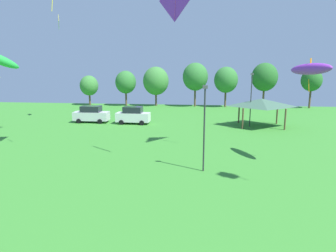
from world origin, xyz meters
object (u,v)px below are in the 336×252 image
parked_car_second_from_left (133,115)px  treeline_tree_2 (156,81)px  light_post_0 (251,97)px  treeline_tree_4 (226,80)px  kite_flying_2 (310,69)px  kite_flying_8 (59,22)px  treeline_tree_0 (89,86)px  parked_car_leftmost (91,114)px  treeline_tree_5 (265,77)px  treeline_tree_3 (195,77)px  treeline_tree_1 (126,82)px  park_pavilion (262,103)px  light_post_1 (204,124)px  treeline_tree_6 (312,80)px

parked_car_second_from_left → treeline_tree_2: treeline_tree_2 is taller
light_post_0 → treeline_tree_2: bearing=127.5°
treeline_tree_4 → kite_flying_2: bearing=-84.0°
kite_flying_8 → treeline_tree_2: 22.61m
kite_flying_2 → treeline_tree_0: kite_flying_2 is taller
parked_car_leftmost → light_post_0: 21.57m
light_post_0 → treeline_tree_5: bearing=74.7°
treeline_tree_0 → treeline_tree_3: bearing=0.5°
treeline_tree_1 → treeline_tree_2: bearing=5.3°
park_pavilion → treeline_tree_4: 19.63m
treeline_tree_4 → park_pavilion: bearing=-80.7°
treeline_tree_1 → light_post_1: bearing=-67.6°
kite_flying_8 → park_pavilion: 29.37m
parked_car_second_from_left → light_post_0: (15.41, -0.24, 2.66)m
light_post_0 → light_post_1: (-5.95, -17.71, -0.27)m
park_pavilion → treeline_tree_1: treeline_tree_1 is taller
treeline_tree_2 → treeline_tree_6: size_ratio=1.06×
light_post_0 → treeline_tree_1: treeline_tree_1 is taller
parked_car_second_from_left → treeline_tree_6: size_ratio=0.62×
parked_car_leftmost → treeline_tree_4: size_ratio=0.63×
light_post_0 → treeline_tree_4: 19.76m
kite_flying_2 → treeline_tree_4: size_ratio=0.52×
light_post_1 → treeline_tree_6: size_ratio=0.87×
treeline_tree_5 → park_pavilion: bearing=-101.7°
park_pavilion → treeline_tree_5: (3.97, 19.22, 2.66)m
light_post_1 → treeline_tree_3: treeline_tree_3 is taller
park_pavilion → light_post_0: (-1.41, -0.38, 0.74)m
kite_flying_2 → treeline_tree_4: 34.82m
parked_car_leftmost → park_pavilion: size_ratio=0.74×
parked_car_leftmost → treeline_tree_3: (13.81, 19.19, 4.61)m
kite_flying_8 → treeline_tree_5: bearing=29.3°
light_post_0 → treeline_tree_3: treeline_tree_3 is taller
treeline_tree_0 → treeline_tree_2: bearing=1.6°
light_post_0 → treeline_tree_0: 34.93m
treeline_tree_1 → light_post_0: bearing=-42.4°
kite_flying_2 → treeline_tree_0: 46.40m
treeline_tree_3 → treeline_tree_5: bearing=-0.8°
parked_car_second_from_left → park_pavilion: (16.82, 0.15, 1.92)m
park_pavilion → treeline_tree_1: bearing=140.0°
kite_flying_2 → light_post_0: size_ratio=0.58×
parked_car_second_from_left → treeline_tree_4: 24.07m
treeline_tree_0 → treeline_tree_1: (7.62, -0.17, 0.72)m
treeline_tree_2 → treeline_tree_4: bearing=-1.5°
treeline_tree_1 → treeline_tree_3: bearing=1.5°
kite_flying_8 → parked_car_leftmost: bearing=-17.5°
treeline_tree_1 → parked_car_second_from_left: bearing=-73.0°
parked_car_second_from_left → kite_flying_2: bearing=-39.8°
treeline_tree_3 → treeline_tree_1: bearing=-178.5°
treeline_tree_0 → treeline_tree_4: (27.18, 0.04, 1.27)m
parked_car_leftmost → treeline_tree_5: (26.77, 19.00, 4.59)m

